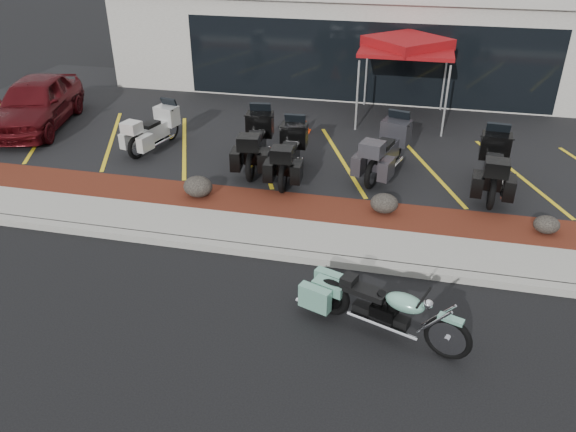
% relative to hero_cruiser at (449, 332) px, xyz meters
% --- Properties ---
extents(ground, '(90.00, 90.00, 0.00)m').
position_rel_hero_cruiser_xyz_m(ground, '(-2.54, 1.22, -0.49)').
color(ground, black).
rests_on(ground, ground).
extents(curb, '(24.00, 0.25, 0.15)m').
position_rel_hero_cruiser_xyz_m(curb, '(-2.54, 2.12, -0.41)').
color(curb, gray).
rests_on(curb, ground).
extents(sidewalk, '(24.00, 1.20, 0.15)m').
position_rel_hero_cruiser_xyz_m(sidewalk, '(-2.54, 2.82, -0.41)').
color(sidewalk, gray).
rests_on(sidewalk, ground).
extents(mulch_bed, '(24.00, 1.20, 0.16)m').
position_rel_hero_cruiser_xyz_m(mulch_bed, '(-2.54, 4.02, -0.41)').
color(mulch_bed, '#3C100D').
rests_on(mulch_bed, ground).
extents(upper_lot, '(26.00, 9.60, 0.15)m').
position_rel_hero_cruiser_xyz_m(upper_lot, '(-2.54, 9.42, -0.41)').
color(upper_lot, black).
rests_on(upper_lot, ground).
extents(dealership_building, '(18.00, 8.16, 4.00)m').
position_rel_hero_cruiser_xyz_m(dealership_building, '(-2.54, 15.69, 1.52)').
color(dealership_building, '#9F9990').
rests_on(dealership_building, ground).
extents(boulder_left, '(0.67, 0.56, 0.48)m').
position_rel_hero_cruiser_xyz_m(boulder_left, '(-5.43, 3.97, -0.09)').
color(boulder_left, black).
rests_on(boulder_left, mulch_bed).
extents(boulder_mid, '(0.60, 0.50, 0.43)m').
position_rel_hero_cruiser_xyz_m(boulder_mid, '(-1.24, 4.13, -0.11)').
color(boulder_mid, black).
rests_on(boulder_mid, mulch_bed).
extents(boulder_right, '(0.51, 0.43, 0.36)m').
position_rel_hero_cruiser_xyz_m(boulder_right, '(2.02, 3.99, -0.14)').
color(boulder_right, black).
rests_on(boulder_right, mulch_bed).
extents(hero_cruiser, '(2.84, 1.60, 0.97)m').
position_rel_hero_cruiser_xyz_m(hero_cruiser, '(0.00, 0.00, 0.00)').
color(hero_cruiser, '#6EAB93').
rests_on(hero_cruiser, ground).
extents(touring_white, '(1.25, 2.21, 1.21)m').
position_rel_hero_cruiser_xyz_m(touring_white, '(-7.44, 7.16, 0.27)').
color(touring_white, silver).
rests_on(touring_white, upper_lot).
extents(touring_black_front, '(1.20, 2.50, 1.40)m').
position_rel_hero_cruiser_xyz_m(touring_black_front, '(-4.70, 6.77, 0.36)').
color(touring_black_front, black).
rests_on(touring_black_front, upper_lot).
extents(touring_black_mid, '(0.98, 2.33, 1.34)m').
position_rel_hero_cruiser_xyz_m(touring_black_mid, '(-3.68, 6.28, 0.33)').
color(touring_black_mid, black).
rests_on(touring_black_mid, upper_lot).
extents(touring_grey, '(1.52, 2.56, 1.40)m').
position_rel_hero_cruiser_xyz_m(touring_grey, '(-1.18, 6.96, 0.36)').
color(touring_grey, '#2B2B30').
rests_on(touring_grey, upper_lot).
extents(touring_black_rear, '(1.11, 2.46, 1.39)m').
position_rel_hero_cruiser_xyz_m(touring_black_rear, '(1.15, 6.56, 0.36)').
color(touring_black_rear, black).
rests_on(touring_black_rear, upper_lot).
extents(parked_car, '(2.71, 4.63, 1.48)m').
position_rel_hero_cruiser_xyz_m(parked_car, '(-11.75, 7.30, 0.40)').
color(parked_car, '#480A0E').
rests_on(parked_car, upper_lot).
extents(traffic_cone, '(0.40, 0.40, 0.52)m').
position_rel_hero_cruiser_xyz_m(traffic_cone, '(-3.92, 8.66, -0.08)').
color(traffic_cone, '#EC3507').
rests_on(traffic_cone, upper_lot).
extents(popup_canopy, '(3.33, 3.33, 2.48)m').
position_rel_hero_cruiser_xyz_m(popup_canopy, '(-1.22, 10.40, 1.91)').
color(popup_canopy, silver).
rests_on(popup_canopy, upper_lot).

